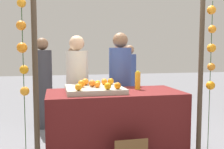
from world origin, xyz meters
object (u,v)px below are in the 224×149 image
object	(u,v)px
orange_0	(85,82)
vendor_right	(120,92)
vendor_left	(77,95)
stall_counter	(115,126)
orange_1	(82,84)
juice_bottle	(138,81)

from	to	relation	value
orange_0	vendor_right	xyz separation A→B (m)	(0.58, 0.43, -0.22)
orange_0	vendor_right	distance (m)	0.76
orange_0	vendor_left	xyz separation A→B (m)	(-0.07, 0.43, -0.24)
stall_counter	vendor_left	distance (m)	0.82
orange_1	juice_bottle	bearing A→B (deg)	5.19
orange_1	vendor_right	bearing A→B (deg)	43.06
stall_counter	vendor_left	bearing A→B (deg)	123.04
stall_counter	vendor_right	world-z (taller)	vendor_right
stall_counter	juice_bottle	bearing A→B (deg)	16.73
orange_0	juice_bottle	size ratio (longest dim) A/B	0.37
orange_0	orange_1	distance (m)	0.18
orange_0	juice_bottle	bearing A→B (deg)	-8.34
juice_bottle	vendor_right	size ratio (longest dim) A/B	0.15
stall_counter	orange_1	size ratio (longest dim) A/B	18.71
orange_1	vendor_right	xyz separation A→B (m)	(0.64, 0.60, -0.22)
stall_counter	orange_0	bearing A→B (deg)	149.73
juice_bottle	vendor_left	xyz separation A→B (m)	(-0.75, 0.53, -0.26)
stall_counter	juice_bottle	size ratio (longest dim) A/B	6.84
orange_0	stall_counter	bearing A→B (deg)	-30.27
vendor_right	vendor_left	bearing A→B (deg)	-180.00
stall_counter	orange_1	world-z (taller)	orange_1
stall_counter	orange_0	xyz separation A→B (m)	(-0.35, 0.20, 0.55)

